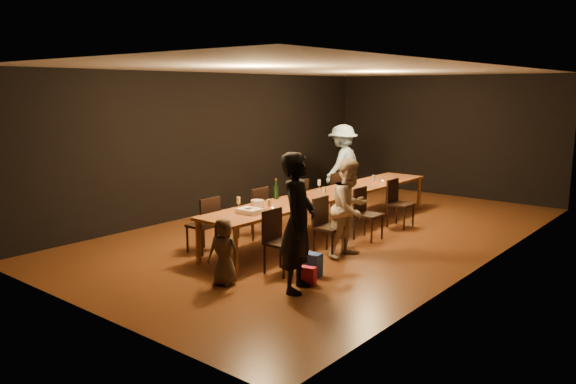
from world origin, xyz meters
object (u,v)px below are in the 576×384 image
Objects in this scene: chair_right_1 at (330,227)px; ice_bucket at (347,183)px; chair_left_1 at (252,212)px; birthday_cake at (250,211)px; man_blue at (342,165)px; chair_right_0 at (282,242)px; table at (329,195)px; chair_left_0 at (203,225)px; champagne_bottle at (276,189)px; chair_right_3 at (401,204)px; woman_tan at (350,208)px; plate_stack at (257,204)px; chair_left_3 at (329,193)px; chair_right_2 at (368,214)px; woman_birthday at (298,223)px; chair_left_2 at (294,202)px; child at (224,252)px.

chair_right_1 is 4.73× the size of ice_bucket.
chair_left_1 reaches higher than birthday_cake.
chair_right_0 is at bearing 19.56° from man_blue.
birthday_cake is at bearing -88.49° from table.
chair_left_0 is (-1.70, 0.00, 0.00)m from chair_right_0.
champagne_bottle is (0.46, 1.32, 0.47)m from chair_left_0.
chair_right_3 is 0.59× the size of woman_tan.
champagne_bottle is at bearing 106.88° from plate_stack.
woman_tan is (2.00, -2.28, 0.33)m from chair_left_3.
woman_tan is at bearing -56.59° from chair_left_0.
plate_stack is at bearing -93.07° from ice_bucket.
woman_tan is 2.09m from ice_bucket.
chair_right_3 and chair_left_1 have the same top height.
chair_right_2 is (0.85, 0.00, -0.24)m from table.
champagne_bottle is 1.76m from ice_bucket.
ice_bucket is (0.81, 3.04, 0.38)m from chair_left_0.
woman_tan is at bearing 167.19° from chair_right_0.
man_blue is 9.45× the size of ice_bucket.
chair_left_3 is 3.11m from plate_stack.
woman_birthday is 1.77m from woman_tan.
woman_birthday is 8.70× the size of plate_stack.
chair_right_1 is 2.08m from ice_bucket.
table is 0.88m from chair_left_2.
chair_right_0 is 1.87m from champagne_bottle.
man_blue reaches higher than chair_left_1.
champagne_bottle reaches higher than chair_left_0.
chair_right_0 is 5.14m from man_blue.
chair_left_3 is (0.00, 3.60, 0.00)m from chair_left_0.
woman_tan is 1.55m from champagne_bottle.
champagne_bottle is (0.46, 0.12, 0.47)m from chair_left_1.
chair_right_0 is at bearing -70.50° from table.
chair_right_2 is 2.61× the size of birthday_cake.
woman_tan is 1.59m from birthday_cake.
chair_right_2 and chair_left_2 have the same top height.
plate_stack is at bearing -49.22° from chair_left_0.
table is at bearing 70.12° from champagne_bottle.
chair_left_2 is (-1.70, 0.00, 0.00)m from chair_right_2.
woman_tan is 8.07× the size of ice_bucket.
chair_right_2 is 1.20m from chair_right_3.
man_blue reaches higher than child.
man_blue is (-2.09, 1.07, 0.46)m from chair_right_3.
birthday_cake is at bearing -19.51° from chair_right_2.
chair_left_3 is 2.61× the size of birthday_cake.
chair_left_3 reaches higher than plate_stack.
table is 6.43× the size of child.
chair_left_3 is at bearing 102.77° from plate_stack.
chair_right_3 is at bearing 61.44° from champagne_bottle.
woman_birthday is 3.77m from ice_bucket.
chair_right_2 is 3.30m from child.
chair_right_3 is 4.09m from woman_birthday.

